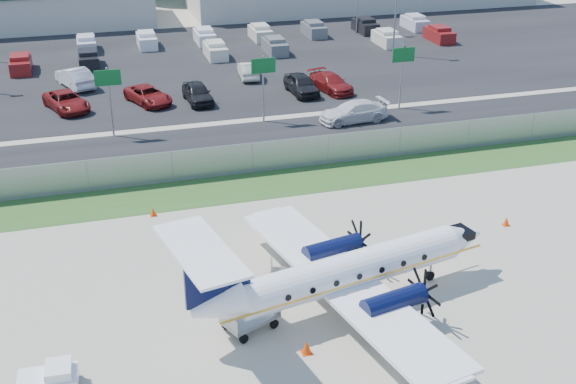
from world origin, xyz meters
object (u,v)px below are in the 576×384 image
object	(u,v)px
aircraft	(345,272)
pushback_tug	(51,380)
baggage_cart_near	(293,274)
baggage_cart_far	(250,317)

from	to	relation	value
aircraft	pushback_tug	distance (m)	12.70
baggage_cart_near	baggage_cart_far	bearing A→B (deg)	-133.31
pushback_tug	baggage_cart_far	xyz separation A→B (m)	(8.06, 1.80, 0.00)
aircraft	pushback_tug	bearing A→B (deg)	-169.97
baggage_cart_near	pushback_tug	bearing A→B (deg)	-156.42
pushback_tug	baggage_cart_near	size ratio (longest dim) A/B	0.95
pushback_tug	baggage_cart_near	distance (m)	11.79
baggage_cart_far	aircraft	bearing A→B (deg)	5.18
baggage_cart_near	baggage_cart_far	world-z (taller)	baggage_cart_far
aircraft	baggage_cart_near	distance (m)	3.28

